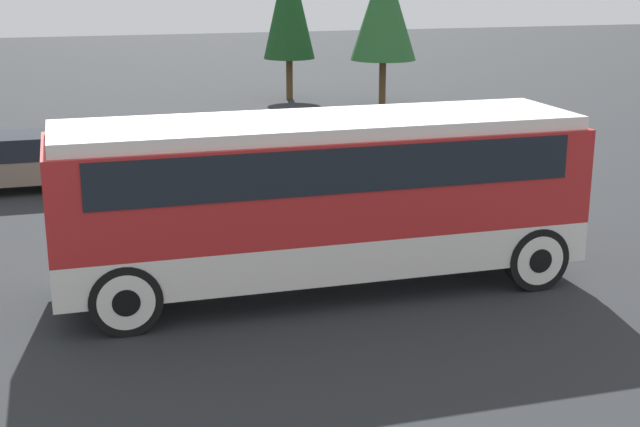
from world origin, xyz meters
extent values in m
plane|color=#26282B|center=(0.00, 0.00, 0.00)|extent=(120.00, 120.00, 0.00)
cube|color=silver|center=(0.00, 0.00, 0.84)|extent=(9.09, 2.49, 0.70)
cube|color=red|center=(0.00, 0.00, 2.01)|extent=(9.09, 2.49, 1.64)
cube|color=black|center=(0.00, 0.00, 2.41)|extent=(8.00, 2.53, 0.74)
cube|color=silver|center=(0.00, 0.00, 2.94)|extent=(8.91, 2.29, 0.22)
cube|color=red|center=(4.40, 0.00, 1.77)|extent=(0.36, 2.39, 1.88)
cylinder|color=black|center=(3.63, -1.14, 0.57)|extent=(1.14, 0.28, 1.14)
cylinder|color=silver|center=(3.63, -1.14, 0.57)|extent=(0.89, 0.30, 0.89)
cylinder|color=black|center=(3.63, -1.14, 0.57)|extent=(0.43, 0.32, 0.43)
cylinder|color=black|center=(3.63, 1.14, 0.57)|extent=(1.14, 0.28, 1.14)
cylinder|color=silver|center=(3.63, 1.14, 0.57)|extent=(0.89, 0.30, 0.89)
cylinder|color=black|center=(3.63, 1.14, 0.57)|extent=(0.43, 0.32, 0.43)
cylinder|color=black|center=(-3.46, -1.14, 0.57)|extent=(1.14, 0.28, 1.14)
cylinder|color=silver|center=(-3.46, -1.14, 0.57)|extent=(0.89, 0.30, 0.89)
cylinder|color=black|center=(-3.46, -1.14, 0.57)|extent=(0.43, 0.32, 0.43)
cylinder|color=black|center=(-3.46, 1.14, 0.57)|extent=(1.14, 0.28, 1.14)
cylinder|color=silver|center=(-3.46, 1.14, 0.57)|extent=(0.89, 0.30, 0.89)
cylinder|color=black|center=(-3.46, 1.14, 0.57)|extent=(0.43, 0.32, 0.43)
cube|color=#7A6B5B|center=(-4.87, 9.09, 0.55)|extent=(4.40, 1.81, 0.58)
cube|color=black|center=(-5.04, 9.09, 1.12)|extent=(2.29, 1.63, 0.57)
cylinder|color=black|center=(-3.16, 8.27, 0.35)|extent=(0.70, 0.22, 0.70)
cylinder|color=black|center=(-3.16, 8.27, 0.35)|extent=(0.27, 0.26, 0.27)
cylinder|color=black|center=(-3.16, 9.91, 0.35)|extent=(0.70, 0.22, 0.70)
cylinder|color=black|center=(-3.16, 9.91, 0.35)|extent=(0.27, 0.26, 0.27)
cube|color=#BCBCC1|center=(0.57, 8.21, 0.61)|extent=(4.09, 1.86, 0.70)
cube|color=black|center=(0.41, 8.21, 1.25)|extent=(2.13, 1.67, 0.58)
cylinder|color=black|center=(2.14, 7.37, 0.34)|extent=(0.68, 0.22, 0.68)
cylinder|color=black|center=(2.14, 7.37, 0.34)|extent=(0.26, 0.26, 0.26)
cylinder|color=black|center=(2.14, 9.04, 0.34)|extent=(0.68, 0.22, 0.68)
cylinder|color=black|center=(2.14, 9.04, 0.34)|extent=(0.26, 0.26, 0.26)
cylinder|color=black|center=(-1.00, 7.37, 0.34)|extent=(0.68, 0.22, 0.68)
cylinder|color=black|center=(-1.00, 7.37, 0.34)|extent=(0.26, 0.26, 0.26)
cylinder|color=black|center=(-1.00, 9.04, 0.34)|extent=(0.68, 0.22, 0.68)
cylinder|color=black|center=(-1.00, 9.04, 0.34)|extent=(0.26, 0.26, 0.26)
cylinder|color=brown|center=(5.21, 22.38, 0.86)|extent=(0.28, 0.28, 1.72)
cone|color=#19471E|center=(5.21, 22.38, 4.04)|extent=(2.16, 2.16, 4.64)
cylinder|color=brown|center=(8.46, 19.82, 0.91)|extent=(0.28, 0.28, 1.82)
cone|color=#28602D|center=(8.46, 19.82, 3.88)|extent=(2.65, 2.65, 4.12)
camera|label=1|loc=(-4.20, -14.32, 5.57)|focal=50.00mm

